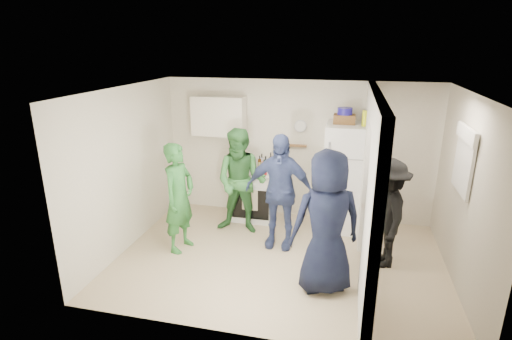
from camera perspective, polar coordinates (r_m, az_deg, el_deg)
The scene contains 36 objects.
floor at distance 6.15m, azimuth 3.35°, elevation -12.59°, with size 4.80×4.80×0.00m, color tan.
wall_back at distance 7.24m, azimuth 5.87°, elevation 2.82°, with size 4.80×4.80×0.00m, color silver.
wall_front at distance 4.09m, azimuth -0.53°, elevation -9.25°, with size 4.80×4.80×0.00m, color silver.
wall_left at distance 6.45m, azimuth -17.93°, elevation 0.15°, with size 3.40×3.40×0.00m, color silver.
wall_right at distance 5.77m, azimuth 27.83°, elevation -3.17°, with size 3.40×3.40×0.00m, color silver.
ceiling at distance 5.34m, azimuth 3.84°, elevation 11.21°, with size 4.80×4.80×0.00m, color white.
partition_pier_back at distance 6.61m, azimuth 15.53°, elevation 0.81°, with size 0.12×1.20×2.50m, color silver.
partition_pier_front at distance 4.55m, azimuth 16.32°, elevation -7.10°, with size 0.12×1.20×2.50m, color silver.
partition_header at distance 5.31m, azimuth 16.80°, elevation 8.28°, with size 0.12×1.00×0.40m, color silver.
stove at distance 7.29m, azimuth -0.21°, elevation -3.52°, with size 0.77×0.64×0.92m, color white.
upper_cabinet at distance 7.24m, azimuth -5.32°, elevation 7.71°, with size 0.95×0.34×0.70m, color silver.
fridge at distance 6.93m, azimuth 12.78°, elevation -1.08°, with size 0.76×0.73×1.83m, color white.
wicker_basket at distance 6.74m, azimuth 12.51°, elevation 7.13°, with size 0.35×0.25×0.15m, color brown.
blue_bowl at distance 6.71m, azimuth 12.58°, elevation 8.21°, with size 0.24×0.24×0.11m, color navy.
yellow_cup_stack_top at distance 6.58m, azimuth 15.31°, elevation 7.12°, with size 0.09×0.09×0.25m, color #D9EA13.
wall_clock at distance 7.11m, azimuth 6.37°, elevation 6.26°, with size 0.22×0.22×0.03m, color white.
spice_shelf at distance 7.16m, azimuth 5.84°, elevation 3.49°, with size 0.35×0.08×0.03m, color olive.
nook_window at distance 5.83m, azimuth 27.75°, elevation 1.21°, with size 0.03×0.70×0.80m, color black.
nook_window_frame at distance 5.83m, azimuth 27.61°, elevation 1.22°, with size 0.04×0.76×0.86m, color white.
nook_valance at distance 5.74m, azimuth 27.86°, elevation 4.59°, with size 0.04×0.82×0.18m, color white.
yellow_cup_stack_stove at distance 6.93m, azimuth -1.60°, elevation 0.41°, with size 0.09×0.09×0.25m, color yellow.
red_cup at distance 6.89m, azimuth 1.18°, elevation -0.25°, with size 0.09×0.09×0.12m, color red.
person_green_left at distance 6.19m, azimuth -10.91°, elevation -3.91°, with size 0.62×0.41×1.71m, color #327D32.
person_green_center at distance 6.64m, azimuth -2.14°, elevation -1.69°, with size 0.87×0.68×1.79m, color #3C7C36.
person_denim at distance 6.17m, azimuth 3.32°, elevation -3.07°, with size 1.07×0.45×1.83m, color #394E7E.
person_navy at distance 5.14m, azimuth 10.05°, elevation -7.42°, with size 0.92×0.60×1.89m, color black.
person_nook at distance 5.97m, azimuth 18.17°, elevation -5.91°, with size 1.03×0.59×1.60m, color black.
bottle_a at distance 7.28m, azimuth -2.25°, elevation 1.46°, with size 0.08×0.08×0.29m, color brown.
bottle_b at distance 7.05m, azimuth -1.74°, elevation 0.83°, with size 0.06×0.06×0.28m, color #184918.
bottle_c at distance 7.28m, azimuth -0.58°, elevation 1.28°, with size 0.07×0.07×0.25m, color #A9B1B7.
bottle_d at distance 7.04m, azimuth -0.24°, elevation 0.67°, with size 0.06×0.06×0.24m, color #53380E.
bottle_e at distance 7.25m, azimuth 0.83°, elevation 1.30°, with size 0.06×0.06×0.27m, color #AFB2C1.
bottle_f at distance 7.08m, azimuth 1.37°, elevation 0.92°, with size 0.07×0.07×0.28m, color #173714.
bottle_g at distance 7.17m, azimuth 2.09°, elevation 1.29°, with size 0.06×0.06×0.32m, color brown.
bottle_h at distance 7.05m, azimuth -2.74°, elevation 0.93°, with size 0.08×0.08×0.30m, color silver.
bottle_i at distance 7.20m, azimuth 0.51°, elevation 1.09°, with size 0.06×0.06×0.25m, color #552D0E.
Camera 1 is at (0.87, -5.24, 3.11)m, focal length 28.00 mm.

